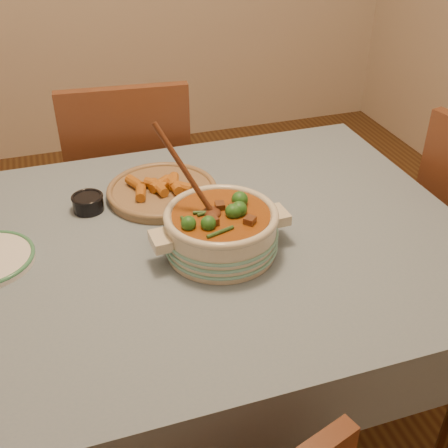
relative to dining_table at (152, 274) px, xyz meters
name	(u,v)px	position (x,y,z in m)	size (l,w,h in m)	color
floor	(167,432)	(0.00, 0.00, -0.66)	(4.50, 4.50, 0.00)	#452713
dining_table	(152,274)	(0.00, 0.00, 0.00)	(1.68, 1.08, 0.76)	brown
stew_casserole	(221,227)	(0.17, -0.08, 0.16)	(0.35, 0.29, 0.33)	beige
condiment_bowl	(88,202)	(-0.13, 0.22, 0.12)	(0.09, 0.09, 0.05)	black
fried_plate	(162,189)	(0.09, 0.23, 0.11)	(0.35, 0.35, 0.05)	olive
chair_far	(130,180)	(0.06, 0.75, -0.13)	(0.48, 0.48, 0.95)	brown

